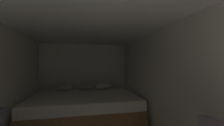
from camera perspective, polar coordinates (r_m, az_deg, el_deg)
wall_back at (r=4.50m, az=-11.17°, el=-5.68°), size 2.71×0.05×2.06m
wall_right at (r=2.57m, az=21.58°, el=-9.24°), size 0.05×4.69×2.06m
ceiling_slab at (r=2.22m, az=-9.90°, el=16.88°), size 2.71×4.69×0.05m
bed at (r=3.70m, az=-10.92°, el=-17.41°), size 2.49×1.76×0.87m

